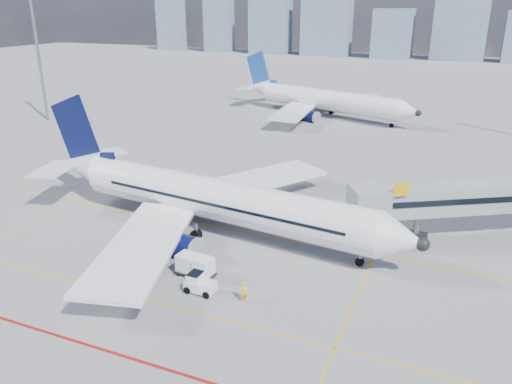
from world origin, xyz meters
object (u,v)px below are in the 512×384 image
at_px(belt_loader, 151,224).
at_px(ramp_worker, 244,292).
at_px(baggage_tug, 199,283).
at_px(cargo_dolly, 195,265).
at_px(main_aircraft, 205,198).
at_px(second_aircraft, 321,100).

xyz_separation_m(belt_loader, ramp_worker, (13.85, -8.16, 0.21)).
distance_m(baggage_tug, cargo_dolly, 2.49).
xyz_separation_m(baggage_tug, ramp_worker, (3.79, 0.13, 0.03)).
xyz_separation_m(main_aircraft, cargo_dolly, (3.75, -8.90, -2.22)).
xyz_separation_m(second_aircraft, ramp_worker, (13.36, -67.94, -2.41)).
height_order(second_aircraft, cargo_dolly, second_aircraft).
distance_m(second_aircraft, belt_loader, 59.85).
xyz_separation_m(main_aircraft, belt_loader, (-4.85, -2.62, -2.62)).
distance_m(main_aircraft, baggage_tug, 12.33).
relative_size(baggage_tug, ramp_worker, 1.47).
xyz_separation_m(main_aircraft, second_aircraft, (-4.36, 57.17, 0.00)).
distance_m(cargo_dolly, ramp_worker, 5.57).
bearing_deg(baggage_tug, main_aircraft, 117.28).
height_order(second_aircraft, ramp_worker, second_aircraft).
xyz_separation_m(main_aircraft, ramp_worker, (9.00, -10.78, -2.41)).
xyz_separation_m(second_aircraft, cargo_dolly, (8.12, -66.07, -2.23)).
bearing_deg(cargo_dolly, second_aircraft, 102.64).
bearing_deg(belt_loader, second_aircraft, 65.02).
bearing_deg(belt_loader, main_aircraft, 3.86).
height_order(cargo_dolly, belt_loader, belt_loader).
xyz_separation_m(second_aircraft, belt_loader, (-0.49, -59.79, -2.63)).
relative_size(main_aircraft, baggage_tug, 17.83).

